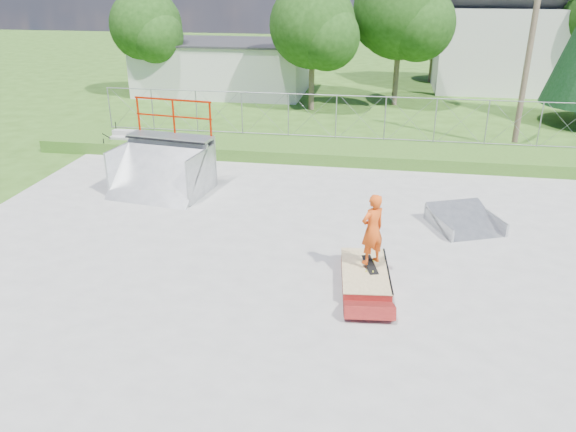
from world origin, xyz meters
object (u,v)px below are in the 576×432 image
at_px(grind_box, 365,276).
at_px(quarter_pipe, 158,151).
at_px(flat_bank_ramp, 465,220).
at_px(skater, 372,232).

distance_m(grind_box, quarter_pipe, 8.60).
height_order(grind_box, quarter_pipe, quarter_pipe).
relative_size(grind_box, flat_bank_ramp, 1.30).
bearing_deg(quarter_pipe, skater, -25.45).
relative_size(grind_box, skater, 1.36).
distance_m(grind_box, flat_bank_ramp, 4.50).
bearing_deg(skater, grind_box, 15.15).
bearing_deg(flat_bank_ramp, quarter_pipe, 150.29).
xyz_separation_m(quarter_pipe, skater, (7.10, -4.68, -0.23)).
height_order(quarter_pipe, flat_bank_ramp, quarter_pipe).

